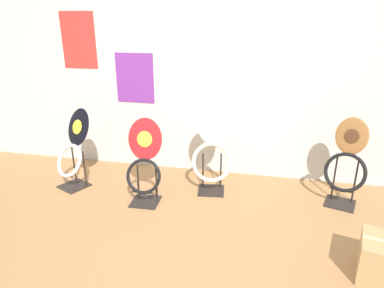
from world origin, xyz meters
The scene contains 6 objects.
ground_plane centered at (0.00, 0.00, 0.00)m, with size 14.00×14.00×0.00m, color #A37547.
wall_back centered at (0.00, 1.98, 1.30)m, with size 8.00×0.07×2.60m.
toilet_seat_display_white_plain centered at (0.19, 1.43, 0.41)m, with size 0.45×0.31×0.91m.
toilet_seat_display_crimson_swirl centered at (-0.43, 1.07, 0.41)m, with size 0.36×0.30×0.87m.
toilet_seat_display_woodgrain centered at (1.53, 1.45, 0.44)m, with size 0.43×0.35×0.89m.
toilet_seat_display_jazz_black centered at (-1.32, 1.24, 0.42)m, with size 0.48×0.48×0.86m.
Camera 1 is at (0.70, -1.88, 1.79)m, focal length 32.00 mm.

